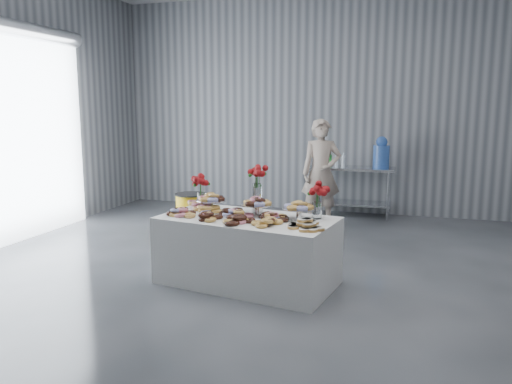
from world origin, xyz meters
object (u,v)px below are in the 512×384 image
(display_table, at_px, (247,250))
(person, at_px, (321,173))
(prep_table, at_px, (351,183))
(trash_barrel, at_px, (191,213))
(water_jug, at_px, (381,154))

(display_table, bearing_deg, person, 84.40)
(display_table, bearing_deg, prep_table, 79.74)
(person, distance_m, trash_barrel, 2.23)
(display_table, distance_m, trash_barrel, 2.42)
(prep_table, height_order, person, person)
(prep_table, height_order, trash_barrel, prep_table)
(prep_table, relative_size, water_jug, 2.71)
(display_table, height_order, person, person)
(person, bearing_deg, prep_table, 46.94)
(prep_table, height_order, water_jug, water_jug)
(display_table, xyz_separation_m, person, (0.29, 3.01, 0.51))
(prep_table, distance_m, person, 0.97)
(prep_table, bearing_deg, display_table, -100.26)
(water_jug, distance_m, person, 1.26)
(display_table, xyz_separation_m, water_jug, (1.20, 3.85, 0.77))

